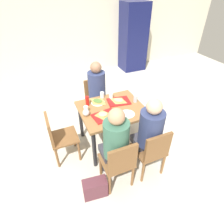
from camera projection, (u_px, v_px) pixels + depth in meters
ground_plane at (112, 142)px, 3.36m from camera, size 10.00×10.00×0.02m
back_wall at (64, 24)px, 4.91m from camera, size 10.00×0.10×2.80m
main_table at (112, 113)px, 2.98m from camera, size 1.00×0.86×0.74m
chair_near_left at (119, 162)px, 2.38m from camera, size 0.40×0.40×0.83m
chair_near_right at (152, 150)px, 2.54m from camera, size 0.40×0.40×0.83m
chair_far_side at (96, 97)px, 3.67m from camera, size 0.40×0.40×0.83m
chair_left_end at (58, 135)px, 2.78m from camera, size 0.40×0.40×0.83m
person_in_red at (115, 141)px, 2.34m from camera, size 0.32×0.42×1.24m
person_in_brown_jacket at (149, 131)px, 2.50m from camera, size 0.32×0.42×1.24m
person_far_side at (98, 89)px, 3.42m from camera, size 0.32×0.42×1.24m
tray_red_near at (105, 116)px, 2.75m from camera, size 0.39×0.31×0.02m
tray_red_far at (119, 101)px, 3.07m from camera, size 0.39×0.31×0.02m
paper_plate_center at (98, 103)px, 3.04m from camera, size 0.22×0.22×0.01m
paper_plate_near_edge at (127, 114)px, 2.79m from camera, size 0.22×0.22×0.01m
pizza_slice_a at (103, 114)px, 2.74m from camera, size 0.22×0.22×0.02m
pizza_slice_b at (119, 100)px, 3.06m from camera, size 0.27×0.27×0.02m
pizza_slice_c at (98, 101)px, 3.05m from camera, size 0.28×0.30×0.02m
plastic_cup_a at (102, 95)px, 3.15m from camera, size 0.07×0.07×0.10m
plastic_cup_b at (124, 118)px, 2.63m from camera, size 0.07×0.07×0.10m
plastic_cup_c at (86, 109)px, 2.81m from camera, size 0.07×0.07×0.10m
plastic_cup_d at (111, 96)px, 3.13m from camera, size 0.07×0.07×0.10m
soda_can at (135, 99)px, 3.03m from camera, size 0.07×0.07×0.12m
condiment_bottle at (87, 101)px, 2.94m from camera, size 0.06×0.06×0.16m
foil_bundle at (86, 113)px, 2.74m from camera, size 0.10×0.10×0.10m
handbag at (95, 188)px, 2.46m from camera, size 0.34×0.20×0.28m
drink_fridge at (133, 38)px, 5.53m from camera, size 0.70×0.60×1.90m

